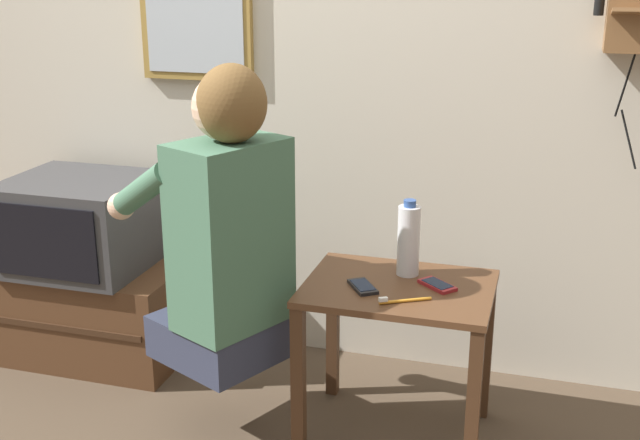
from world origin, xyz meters
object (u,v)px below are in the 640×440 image
at_px(cell_phone_held, 363,286).
at_px(toothbrush, 401,300).
at_px(wall_mirror, 195,3).
at_px(water_bottle, 409,240).
at_px(cell_phone_spare, 437,285).
at_px(television, 80,223).
at_px(person, 225,227).

relative_size(cell_phone_held, toothbrush, 0.92).
height_order(wall_mirror, water_bottle, wall_mirror).
distance_m(cell_phone_spare, water_bottle, 0.18).
bearing_deg(toothbrush, cell_phone_held, 32.19).
relative_size(television, toothbrush, 3.48).
bearing_deg(person, cell_phone_spare, -47.36).
bearing_deg(cell_phone_held, cell_phone_spare, -15.01).
xyz_separation_m(wall_mirror, toothbrush, (0.92, -0.64, -0.82)).
bearing_deg(cell_phone_held, wall_mirror, 109.96).
xyz_separation_m(television, toothbrush, (1.31, -0.34, -0.01)).
height_order(television, wall_mirror, wall_mirror).
height_order(television, cell_phone_spare, television).
bearing_deg(person, water_bottle, -36.83).
bearing_deg(cell_phone_spare, person, 147.40).
relative_size(cell_phone_held, cell_phone_spare, 1.02).
relative_size(person, water_bottle, 3.77).
height_order(wall_mirror, cell_phone_held, wall_mirror).
xyz_separation_m(television, wall_mirror, (0.38, 0.29, 0.80)).
bearing_deg(wall_mirror, water_bottle, -24.20).
bearing_deg(person, toothbrush, -60.12).
bearing_deg(water_bottle, person, -152.34).
xyz_separation_m(person, wall_mirror, (-0.38, 0.68, 0.62)).
xyz_separation_m(cell_phone_held, cell_phone_spare, (0.22, 0.08, 0.00)).
bearing_deg(television, toothbrush, -14.75).
relative_size(person, cell_phone_held, 6.97).
height_order(wall_mirror, cell_phone_spare, wall_mirror).
bearing_deg(cell_phone_spare, television, 122.42).
xyz_separation_m(wall_mirror, cell_phone_spare, (1.01, -0.48, -0.82)).
relative_size(wall_mirror, toothbrush, 3.82).
distance_m(person, wall_mirror, 1.00).
bearing_deg(cell_phone_spare, wall_mirror, 104.70).
relative_size(wall_mirror, cell_phone_spare, 4.24).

